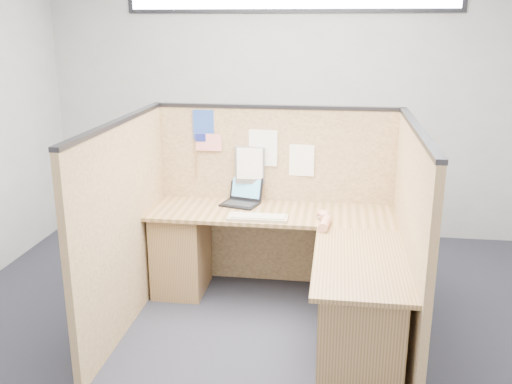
% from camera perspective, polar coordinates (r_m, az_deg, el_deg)
% --- Properties ---
extents(floor, '(5.00, 5.00, 0.00)m').
position_cam_1_polar(floor, '(4.22, 0.35, -14.34)').
color(floor, black).
rests_on(floor, ground).
extents(wall_back, '(5.00, 0.00, 5.00)m').
position_cam_1_polar(wall_back, '(5.91, 3.39, 9.06)').
color(wall_back, '#999C9E').
rests_on(wall_back, floor).
extents(wall_front, '(5.00, 0.00, 5.00)m').
position_cam_1_polar(wall_front, '(1.61, -10.73, -11.97)').
color(wall_front, '#999C9E').
rests_on(wall_front, floor).
extents(cubicle_partitions, '(2.06, 1.83, 1.53)m').
position_cam_1_polar(cubicle_partitions, '(4.28, 1.15, -2.52)').
color(cubicle_partitions, brown).
rests_on(cubicle_partitions, floor).
extents(l_desk, '(1.95, 1.75, 0.73)m').
position_cam_1_polar(l_desk, '(4.27, 3.36, -8.02)').
color(l_desk, brown).
rests_on(l_desk, floor).
extents(laptop, '(0.33, 0.34, 0.21)m').
position_cam_1_polar(laptop, '(4.72, -1.51, -0.52)').
color(laptop, black).
rests_on(laptop, l_desk).
extents(keyboard, '(0.46, 0.17, 0.03)m').
position_cam_1_polar(keyboard, '(4.34, 0.15, -2.56)').
color(keyboard, gray).
rests_on(keyboard, l_desk).
extents(mouse, '(0.10, 0.06, 0.04)m').
position_cam_1_polar(mouse, '(4.37, 6.80, -2.43)').
color(mouse, silver).
rests_on(mouse, l_desk).
extents(hand_forearm, '(0.10, 0.37, 0.08)m').
position_cam_1_polar(hand_forearm, '(4.25, 6.89, -2.82)').
color(hand_forearm, tan).
rests_on(hand_forearm, l_desk).
extents(blue_poster, '(0.18, 0.02, 0.25)m').
position_cam_1_polar(blue_poster, '(4.75, -5.21, 6.71)').
color(blue_poster, '#22449C').
rests_on(blue_poster, cubicle_partitions).
extents(american_flag, '(0.23, 0.01, 0.39)m').
position_cam_1_polar(american_flag, '(4.77, -5.09, 4.80)').
color(american_flag, olive).
rests_on(american_flag, cubicle_partitions).
extents(file_holder, '(0.24, 0.05, 0.31)m').
position_cam_1_polar(file_holder, '(4.72, -0.60, 2.71)').
color(file_holder, slate).
rests_on(file_holder, cubicle_partitions).
extents(paper_left, '(0.24, 0.02, 0.30)m').
position_cam_1_polar(paper_left, '(4.70, 0.71, 4.43)').
color(paper_left, white).
rests_on(paper_left, cubicle_partitions).
extents(paper_right, '(0.21, 0.02, 0.26)m').
position_cam_1_polar(paper_right, '(4.69, 4.59, 3.17)').
color(paper_right, white).
rests_on(paper_right, cubicle_partitions).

